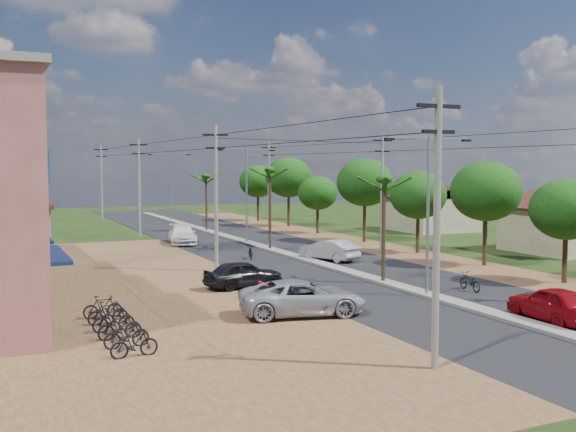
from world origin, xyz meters
The scene contains 36 objects.
ground centered at (0.00, 0.00, 0.00)m, with size 160.00×160.00×0.00m, color black.
road centered at (0.00, 15.00, 0.02)m, with size 12.00×110.00×0.04m, color black.
median centered at (0.00, 18.00, 0.09)m, with size 1.00×90.00×0.18m, color #605E56.
dirt_lot_west centered at (-15.00, 8.00, 0.02)m, with size 18.00×46.00×0.04m, color #4F2E1B.
dirt_shoulder_east centered at (8.50, 15.00, 0.01)m, with size 5.00×90.00×0.03m, color #4F2E1B.
house_east_near centered at (20.00, 10.00, 2.39)m, with size 7.60×7.50×4.60m.
house_east_far centered at (21.00, 28.00, 2.39)m, with size 7.60×7.50×4.60m.
tree_east_b centered at (9.30, 0.00, 4.11)m, with size 4.00×4.00×5.83m.
tree_east_c centered at (9.70, 7.00, 4.86)m, with size 4.60×4.60×6.83m.
tree_east_d centered at (9.40, 14.00, 4.34)m, with size 4.20×4.20×6.13m.
tree_east_e centered at (9.60, 22.00, 5.09)m, with size 4.80×4.80×7.14m.
tree_east_f centered at (9.20, 30.00, 3.89)m, with size 3.80×3.80×5.52m.
tree_east_g centered at (9.80, 38.00, 5.24)m, with size 5.00×5.00×7.38m.
tree_east_h centered at (9.50, 46.00, 4.64)m, with size 4.40×4.40×6.52m.
palm_median_near centered at (0.00, 4.00, 5.54)m, with size 2.00×2.00×6.15m.
palm_median_mid centered at (0.00, 20.00, 5.90)m, with size 2.00×2.00×6.55m.
palm_median_far centered at (0.00, 36.00, 5.26)m, with size 2.00×2.00×5.85m.
streetlight_near centered at (0.00, 0.00, 4.79)m, with size 5.10×0.18×8.00m.
streetlight_mid centered at (0.00, 25.00, 4.79)m, with size 5.10×0.18×8.00m.
streetlight_far centered at (0.00, 50.00, 4.79)m, with size 5.10×0.18×8.00m.
utility_pole_w_a centered at (-7.00, -10.00, 4.76)m, with size 1.60×0.24×9.00m.
utility_pole_w_b centered at (-7.00, 12.00, 4.76)m, with size 1.60×0.24×9.00m.
utility_pole_w_c centered at (-7.00, 34.00, 4.76)m, with size 1.60×0.24×9.00m.
utility_pole_w_d centered at (-7.00, 55.00, 4.76)m, with size 1.60×0.24×9.00m.
utility_pole_e_b centered at (7.50, 16.00, 4.76)m, with size 1.60×0.24×9.00m.
utility_pole_e_c centered at (7.50, 38.00, 4.76)m, with size 1.60×0.24×9.00m.
car_red_near centered at (1.50, -6.73, 0.75)m, with size 1.77×4.40×1.50m, color maroon.
car_silver_mid centered at (1.50, 13.17, 0.73)m, with size 1.53×4.40×1.45m, color #9A9CA2.
car_white_far centered at (-5.00, 26.94, 0.76)m, with size 2.13×5.24×1.52m, color silver.
car_parked_silver centered at (-7.50, -1.26, 0.77)m, with size 2.55×5.52×1.53m, color #9A9CA2.
car_parked_dark centered at (-7.50, 6.03, 0.72)m, with size 1.71×4.24×1.45m, color black.
moto_rider_east centered at (2.87, 0.22, 0.47)m, with size 0.63×1.80×0.95m, color black.
moto_rider_west_a centered at (-3.14, 16.08, 0.49)m, with size 0.65×1.88×0.99m, color black.
moto_rider_west_b centered at (-4.95, 30.02, 0.47)m, with size 0.44×1.55×0.93m, color black.
roadside_sign centered at (-8.00, 2.00, 0.48)m, with size 0.12×1.16×0.97m.
parked_scooter_row centered at (-15.52, -1.45, 0.50)m, with size 1.69×7.08×1.00m.
Camera 1 is at (-20.09, -27.33, 6.56)m, focal length 42.00 mm.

